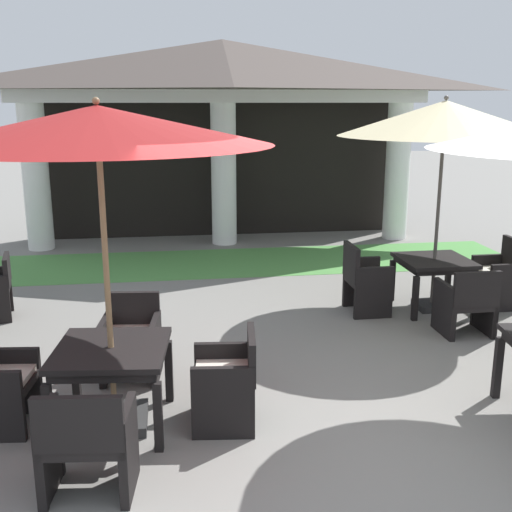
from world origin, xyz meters
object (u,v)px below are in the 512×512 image
Objects in this scene: patio_chair_mid_left_east at (227,380)px; patio_table_mid_left at (112,358)px; patio_chair_mid_left_north at (131,340)px; patio_chair_mid_right_south at (467,303)px; patio_chair_mid_right_west at (365,281)px; patio_umbrella_mid_left at (98,130)px; patio_chair_mid_right_east at (500,275)px; patio_umbrella_mid_right at (445,119)px; patio_table_mid_right at (434,265)px; patio_chair_mid_left_south at (87,442)px.

patio_table_mid_left is at bearing 90.00° from patio_chair_mid_left_east.
patio_chair_mid_right_south is (3.96, 0.66, -0.01)m from patio_chair_mid_left_north.
patio_chair_mid_right_south is 0.91× the size of patio_chair_mid_right_west.
patio_chair_mid_left_east is at bearing -150.81° from patio_chair_mid_right_south.
patio_chair_mid_right_south is at bearing 22.03° from patio_umbrella_mid_left.
patio_umbrella_mid_right is at bearing 90.00° from patio_chair_mid_right_east.
patio_umbrella_mid_left is 5.20m from patio_table_mid_right.
patio_table_mid_left is at bearing -147.21° from patio_umbrella_mid_right.
patio_chair_mid_right_south is 0.90× the size of patio_chair_mid_right_east.
patio_table_mid_right is at bearing -42.72° from patio_chair_mid_left_east.
patio_table_mid_left is 4.82m from patio_table_mid_right.
patio_chair_mid_right_east is at bearing 0.37° from patio_umbrella_mid_right.
patio_umbrella_mid_right is at bearing -151.84° from patio_chair_mid_left_north.
patio_chair_mid_right_south reaches higher than patio_chair_mid_left_east.
patio_chair_mid_left_east is 0.99× the size of patio_chair_mid_right_south.
patio_umbrella_mid_left reaches higher than patio_chair_mid_left_north.
patio_table_mid_right is 0.98× the size of patio_chair_mid_right_west.
patio_umbrella_mid_left is 4.89m from patio_chair_mid_right_south.
patio_chair_mid_left_east is 3.54m from patio_chair_mid_right_south.
patio_chair_mid_left_south is at bearing 124.75° from patio_chair_mid_right_east.
patio_umbrella_mid_left is (0.00, 0.00, 1.92)m from patio_table_mid_left.
patio_chair_mid_left_south is 0.92× the size of patio_chair_mid_right_west.
patio_chair_mid_right_east is (5.03, 2.62, -2.12)m from patio_umbrella_mid_left.
patio_umbrella_mid_left is 3.30× the size of patio_chair_mid_right_south.
patio_table_mid_left is 1.02m from patio_chair_mid_left_north.
patio_chair_mid_left_south reaches higher than patio_chair_mid_left_north.
patio_chair_mid_left_north is 1.98m from patio_chair_mid_left_south.
patio_umbrella_mid_left reaches higher than patio_chair_mid_right_west.
patio_chair_mid_left_north is at bearing 90.00° from patio_chair_mid_left_south.
patio_umbrella_mid_right is (3.07, 2.71, 2.14)m from patio_chair_mid_left_east.
patio_chair_mid_left_south is 5.50m from patio_table_mid_right.
patio_umbrella_mid_right is at bearing 46.71° from patio_chair_mid_left_south.
patio_chair_mid_right_south is at bearing -89.63° from patio_umbrella_mid_right.
patio_chair_mid_right_west reaches higher than patio_table_mid_right.
patio_umbrella_mid_left is 3.05× the size of patio_table_mid_right.
patio_chair_mid_left_east is 1.40m from patio_chair_mid_left_north.
patio_table_mid_left is at bearing -158.34° from patio_chair_mid_right_south.
patio_umbrella_mid_right is (4.06, 2.61, -0.01)m from patio_umbrella_mid_left.
patio_chair_mid_right_south is at bearing -164.76° from patio_chair_mid_left_north.
patio_chair_mid_left_north reaches higher than patio_table_mid_left.
patio_umbrella_mid_left is 6.05m from patio_chair_mid_right_east.
patio_umbrella_mid_right reaches higher than patio_chair_mid_left_east.
patio_chair_mid_right_west is 1.94m from patio_chair_mid_right_east.
patio_table_mid_right is at bearing 46.71° from patio_chair_mid_left_south.
patio_chair_mid_right_south is at bearing -89.63° from patio_table_mid_right.
patio_chair_mid_right_west reaches higher than patio_table_mid_left.
patio_chair_mid_left_south is (-0.20, -1.97, 0.02)m from patio_chair_mid_left_north.
patio_chair_mid_right_east is (5.03, 2.62, -0.20)m from patio_table_mid_left.
patio_chair_mid_left_south is 0.30× the size of patio_umbrella_mid_right.
patio_umbrella_mid_right reaches higher than patio_table_mid_left.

